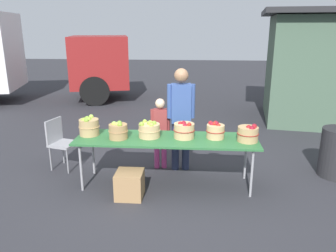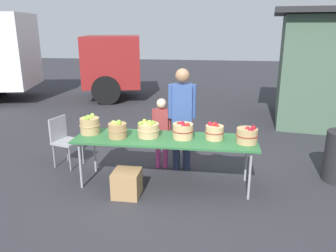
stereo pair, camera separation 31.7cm
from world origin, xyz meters
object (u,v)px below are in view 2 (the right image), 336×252
apple_basket_green_1 (117,130)px  vendor_adult (182,112)px  folding_chair (64,138)px  child_customer (162,128)px  apple_basket_red_0 (183,130)px  apple_basket_green_2 (148,129)px  apple_basket_green_0 (90,125)px  produce_crate (127,183)px  market_table (165,140)px  apple_basket_red_1 (214,131)px  apple_basket_red_2 (247,135)px

apple_basket_green_1 → vendor_adult: vendor_adult is taller
folding_chair → child_customer: bearing=-70.0°
apple_basket_red_0 → child_customer: bearing=125.6°
apple_basket_green_2 → child_customer: child_customer is taller
vendor_adult → folding_chair: (-2.03, -0.10, -0.50)m
vendor_adult → child_customer: bearing=-11.3°
apple_basket_green_1 → apple_basket_green_0: bearing=164.7°
apple_basket_red_0 → folding_chair: apple_basket_red_0 is taller
vendor_adult → folding_chair: bearing=-3.5°
apple_basket_green_0 → produce_crate: bearing=-35.6°
apple_basket_green_1 → child_customer: 0.90m
market_table → folding_chair: (-1.84, 0.49, -0.21)m
apple_basket_red_0 → child_customer: size_ratio=0.26×
folding_chair → produce_crate: bearing=-108.8°
market_table → produce_crate: (-0.49, -0.44, -0.52)m
market_table → vendor_adult: bearing=72.3°
apple_basket_red_0 → vendor_adult: vendor_adult is taller
vendor_adult → folding_chair: vendor_adult is taller
apple_basket_green_2 → vendor_adult: size_ratio=0.20×
apple_basket_red_1 → apple_basket_red_2: (0.46, -0.11, -0.00)m
apple_basket_red_0 → folding_chair: bearing=168.0°
market_table → apple_basket_red_2: size_ratio=8.58×
apple_basket_red_0 → apple_basket_red_2: size_ratio=1.02×
apple_basket_green_0 → market_table: bearing=-3.0°
apple_basket_green_2 → market_table: bearing=-7.9°
apple_basket_green_0 → apple_basket_red_0: size_ratio=0.98×
apple_basket_green_1 → folding_chair: apple_basket_green_1 is taller
apple_basket_red_2 → apple_basket_green_2: bearing=176.9°
market_table → apple_basket_red_1: 0.74m
apple_basket_green_1 → produce_crate: (0.22, -0.37, -0.68)m
apple_basket_green_2 → folding_chair: apple_basket_green_2 is taller
folding_chair → produce_crate: folding_chair is taller
apple_basket_green_1 → folding_chair: bearing=153.9°
apple_basket_green_2 → apple_basket_red_1: 0.98m
apple_basket_green_1 → apple_basket_red_0: (0.97, 0.11, 0.00)m
child_customer → produce_crate: size_ratio=3.20×
apple_basket_green_0 → apple_basket_green_1: size_ratio=1.08×
apple_basket_red_0 → apple_basket_red_2: apple_basket_red_0 is taller
vendor_adult → produce_crate: size_ratio=4.51×
apple_basket_green_0 → vendor_adult: size_ratio=0.18×
apple_basket_green_1 → apple_basket_red_1: (1.43, 0.13, 0.00)m
vendor_adult → market_table: bearing=65.9°
market_table → apple_basket_red_0: size_ratio=8.40×
apple_basket_green_2 → apple_basket_red_2: 1.45m
apple_basket_green_2 → apple_basket_red_2: (1.45, -0.08, 0.00)m
child_customer → folding_chair: 1.71m
apple_basket_green_2 → folding_chair: 1.69m
apple_basket_red_1 → child_customer: size_ratio=0.23×
market_table → apple_basket_red_0: bearing=8.7°
apple_basket_green_1 → produce_crate: size_ratio=0.77×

